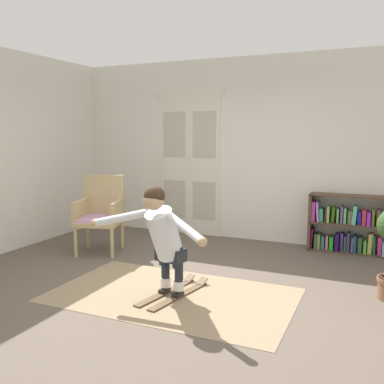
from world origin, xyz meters
name	(u,v)px	position (x,y,z in m)	size (l,w,h in m)	color
ground_plane	(179,291)	(0.00, 0.00, 0.00)	(7.20, 7.20, 0.00)	brown
back_wall	(249,150)	(0.00, 2.60, 1.45)	(6.00, 0.10, 2.90)	silver
side_wall_left	(0,152)	(-3.00, 0.40, 1.45)	(0.10, 6.00, 2.90)	silver
double_door	(189,162)	(-1.02, 2.54, 1.23)	(1.22, 0.05, 2.45)	beige
rug	(172,295)	(-0.02, -0.13, 0.00)	(2.56, 1.52, 0.01)	#8E795B
bookshelf	(354,228)	(1.64, 2.39, 0.37)	(1.30, 0.30, 0.84)	#4F382B
wicker_chair	(101,212)	(-1.74, 1.00, 0.58)	(0.76, 0.76, 1.10)	tan
skis_pair	(174,292)	(-0.01, -0.09, 0.02)	(0.45, 1.00, 0.07)	brown
person_skier	(163,233)	(-0.05, -0.27, 0.71)	(1.43, 0.74, 1.13)	white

